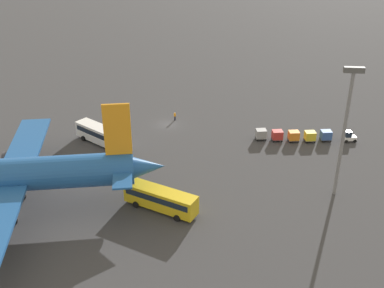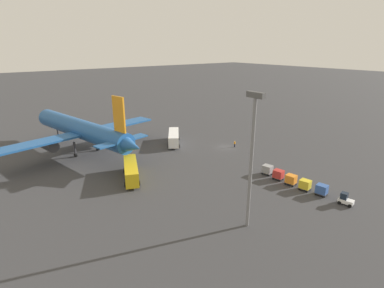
{
  "view_description": "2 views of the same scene",
  "coord_description": "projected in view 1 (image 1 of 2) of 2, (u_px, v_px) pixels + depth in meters",
  "views": [
    {
      "loc": [
        -12.39,
        87.08,
        41.32
      ],
      "look_at": [
        -6.44,
        17.32,
        4.79
      ],
      "focal_mm": 45.0,
      "sensor_mm": 36.0,
      "label": 1
    },
    {
      "loc": [
        -55.55,
        53.56,
        26.34
      ],
      "look_at": [
        -2.19,
        13.08,
        4.14
      ],
      "focal_mm": 28.0,
      "sensor_mm": 36.0,
      "label": 2
    }
  ],
  "objects": [
    {
      "name": "light_pole",
      "position": [
        346.0,
        122.0,
        68.91
      ],
      "size": [
        2.8,
        0.7,
        20.46
      ],
      "color": "slate",
      "rests_on": "ground"
    },
    {
      "name": "cargo_cart_yellow",
      "position": [
        310.0,
        136.0,
        89.64
      ],
      "size": [
        2.25,
        1.99,
        2.06
      ],
      "rotation": [
        0.0,
        0.0,
        0.17
      ],
      "color": "#38383D",
      "rests_on": "ground"
    },
    {
      "name": "shuttle_bus_near",
      "position": [
        101.0,
        134.0,
        88.62
      ],
      "size": [
        10.78,
        8.57,
        3.27
      ],
      "rotation": [
        0.0,
        0.0,
        -0.6
      ],
      "color": "white",
      "rests_on": "ground"
    },
    {
      "name": "worker_person",
      "position": [
        175.0,
        116.0,
        98.39
      ],
      "size": [
        0.38,
        0.38,
        1.74
      ],
      "color": "#1E1E2D",
      "rests_on": "ground"
    },
    {
      "name": "ground_plane",
      "position": [
        168.0,
        124.0,
        96.97
      ],
      "size": [
        600.0,
        600.0,
        0.0
      ],
      "primitive_type": "plane",
      "color": "#38383A"
    },
    {
      "name": "airplane",
      "position": [
        2.0,
        176.0,
        67.48
      ],
      "size": [
        46.16,
        39.77,
        16.27
      ],
      "rotation": [
        0.0,
        0.0,
        0.2
      ],
      "color": "#1E5193",
      "rests_on": "ground"
    },
    {
      "name": "shuttle_bus_far",
      "position": [
        161.0,
        198.0,
        69.9
      ],
      "size": [
        11.42,
        6.92,
        3.37
      ],
      "rotation": [
        0.0,
        0.0,
        -0.41
      ],
      "color": "gold",
      "rests_on": "ground"
    },
    {
      "name": "cargo_cart_blue",
      "position": [
        326.0,
        135.0,
        89.97
      ],
      "size": [
        2.25,
        1.99,
        2.06
      ],
      "rotation": [
        0.0,
        0.0,
        0.17
      ],
      "color": "#38383D",
      "rests_on": "ground"
    },
    {
      "name": "cargo_cart_grey",
      "position": [
        261.0,
        134.0,
        90.41
      ],
      "size": [
        2.25,
        1.99,
        2.06
      ],
      "rotation": [
        0.0,
        0.0,
        0.17
      ],
      "color": "#38383D",
      "rests_on": "ground"
    },
    {
      "name": "cargo_cart_red",
      "position": [
        277.0,
        135.0,
        89.98
      ],
      "size": [
        2.25,
        1.99,
        2.06
      ],
      "rotation": [
        0.0,
        0.0,
        0.17
      ],
      "color": "#38383D",
      "rests_on": "ground"
    },
    {
      "name": "baggage_tug",
      "position": [
        349.0,
        137.0,
        89.94
      ],
      "size": [
        2.61,
        2.03,
        2.1
      ],
      "rotation": [
        0.0,
        0.0,
        0.19
      ],
      "color": "white",
      "rests_on": "ground"
    },
    {
      "name": "cargo_cart_orange",
      "position": [
        294.0,
        136.0,
        89.75
      ],
      "size": [
        2.25,
        1.99,
        2.06
      ],
      "rotation": [
        0.0,
        0.0,
        0.17
      ],
      "color": "#38383D",
      "rests_on": "ground"
    }
  ]
}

